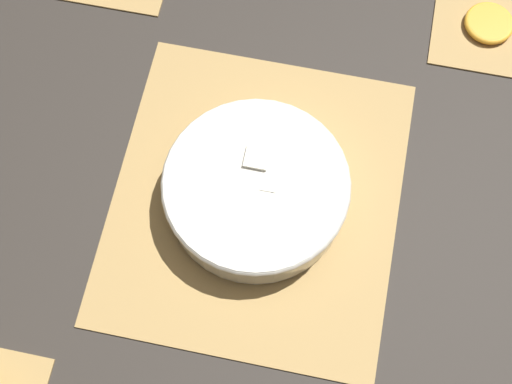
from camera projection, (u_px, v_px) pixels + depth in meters
The scene contains 5 objects.
ground_plane at pixel (256, 200), 0.98m from camera, with size 6.00×6.00×0.00m, color #2D2823.
bamboo_mat_center at pixel (256, 199), 0.98m from camera, with size 0.44×0.39×0.01m.
coaster_mat_near_right at pixel (487, 26), 1.08m from camera, with size 0.16×0.16×0.01m.
fruit_salad_bowl at pixel (256, 189), 0.94m from camera, with size 0.25×0.25×0.07m.
orange_slice_whole at pixel (489, 23), 1.07m from camera, with size 0.07×0.07×0.01m.
Camera 1 is at (-0.34, -0.07, 0.92)m, focal length 50.00 mm.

